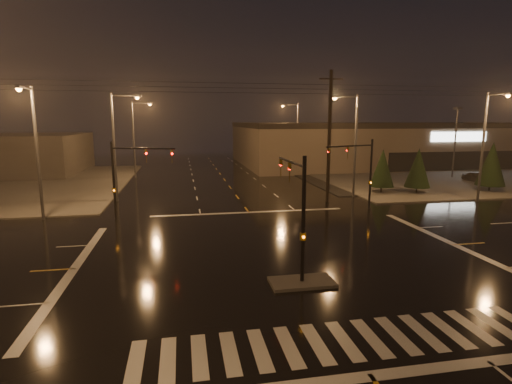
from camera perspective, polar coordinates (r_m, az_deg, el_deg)
ground at (r=22.90m, az=3.60°, el=-9.07°), size 140.00×140.00×0.00m
sidewalk_ne at (r=62.46m, az=24.02°, el=2.41°), size 36.00×36.00×0.12m
median_island at (r=19.27m, az=6.58°, el=-12.67°), size 3.00×1.60×0.15m
crosswalk at (r=15.10m, az=12.51°, el=-19.99°), size 15.00×2.60×0.01m
stop_bar_near at (r=13.58m, az=16.10°, el=-23.95°), size 16.00×0.50×0.01m
stop_bar_far at (r=33.26m, az=-1.03°, el=-2.92°), size 16.00×0.50×0.01m
parking_lot at (r=63.88m, az=28.73°, el=2.17°), size 50.00×24.00×0.08m
retail_building at (r=78.25m, az=20.64°, el=6.81°), size 60.20×28.30×7.20m
signal_mast_median at (r=19.04m, az=5.98°, el=-1.35°), size 0.25×4.59×6.00m
signal_mast_ne at (r=34.65m, az=14.91°, el=3.62°), size 4.84×1.86×6.00m
signal_mast_nw at (r=31.58m, az=-18.06°, el=2.86°), size 4.84×1.86×6.00m
streetlight_1 at (r=39.42m, az=-19.22°, el=7.09°), size 2.77×0.32×10.00m
streetlight_2 at (r=55.28m, az=-16.79°, el=7.94°), size 2.77×0.32×10.00m
streetlight_3 at (r=40.52m, az=13.64°, el=7.43°), size 2.77×0.32×10.00m
streetlight_4 at (r=59.33m, az=5.68°, el=8.44°), size 2.77×0.32×10.00m
streetlight_5 at (r=33.89m, az=-29.04°, el=5.97°), size 0.32×2.77×10.00m
streetlight_6 at (r=42.24m, az=30.02°, el=6.47°), size 0.32×2.77×10.00m
utility_pole_1 at (r=37.44m, az=10.43°, el=7.85°), size 2.20×0.32×12.00m
conifer_0 at (r=43.78m, az=17.61°, el=3.29°), size 2.51×2.51×4.62m
conifer_1 at (r=44.66m, az=22.14°, el=3.22°), size 2.58×2.58×4.74m
conifer_2 at (r=49.34m, az=30.63°, el=3.49°), size 2.96×2.96×5.32m
car_parked at (r=56.40m, az=29.16°, el=1.87°), size 2.21×4.10×1.32m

